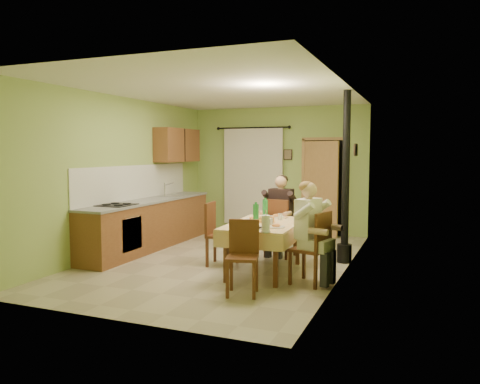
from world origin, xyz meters
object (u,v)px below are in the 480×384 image
at_px(chair_far, 280,240).
at_px(man_far, 280,206).
at_px(chair_right, 311,263).
at_px(man_right, 310,221).
at_px(dining_table, 265,248).
at_px(stove_flue, 345,200).
at_px(chair_near, 242,272).
at_px(chair_left, 221,247).

height_order(chair_far, man_far, man_far).
distance_m(chair_right, man_right, 0.59).
relative_size(dining_table, chair_far, 1.65).
bearing_deg(chair_far, stove_flue, 6.28).
height_order(chair_far, chair_right, chair_far).
bearing_deg(man_right, chair_near, 153.89).
height_order(dining_table, man_right, man_right).
bearing_deg(chair_left, man_far, 136.92).
relative_size(dining_table, chair_right, 1.66).
bearing_deg(man_far, stove_flue, 5.49).
bearing_deg(stove_flue, chair_left, -152.99).
relative_size(chair_far, man_far, 0.73).
relative_size(dining_table, chair_near, 1.77).
xyz_separation_m(dining_table, chair_near, (0.08, -1.11, -0.09)).
relative_size(man_far, man_right, 1.00).
xyz_separation_m(man_far, man_right, (0.87, -1.46, 0.00)).
xyz_separation_m(chair_near, chair_left, (-0.88, 1.32, 0.00)).
bearing_deg(chair_far, chair_left, -121.18).
bearing_deg(man_right, stove_flue, 5.50).
relative_size(chair_right, man_far, 0.73).
xyz_separation_m(chair_far, man_far, (0.00, 0.02, 0.59)).
bearing_deg(man_far, dining_table, -78.80).
bearing_deg(stove_flue, chair_near, -112.38).
distance_m(chair_far, chair_left, 1.15).
height_order(dining_table, stove_flue, stove_flue).
height_order(dining_table, man_far, man_far).
xyz_separation_m(man_far, stove_flue, (1.10, -0.01, 0.15)).
height_order(chair_far, man_right, man_right).
bearing_deg(chair_left, chair_near, 27.59).
bearing_deg(chair_near, chair_right, -145.90).
xyz_separation_m(chair_far, chair_right, (0.88, -1.45, -0.00)).
relative_size(chair_near, chair_right, 0.94).
distance_m(dining_table, chair_left, 0.83).
height_order(man_far, man_right, same).
distance_m(chair_far, man_right, 1.79).
bearing_deg(chair_right, stove_flue, 6.09).
height_order(chair_far, chair_left, chair_far).
height_order(man_right, stove_flue, stove_flue).
xyz_separation_m(chair_far, chair_left, (-0.70, -0.92, -0.00)).
xyz_separation_m(chair_right, stove_flue, (0.22, 1.45, 0.73)).
distance_m(chair_far, chair_right, 1.70).
height_order(chair_near, chair_left, chair_left).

